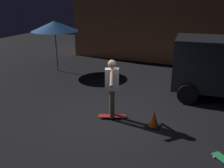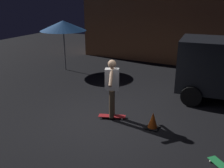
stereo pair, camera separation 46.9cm
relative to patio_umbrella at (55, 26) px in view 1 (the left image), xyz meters
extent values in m
plane|color=black|center=(4.25, -3.81, -2.07)|extent=(28.00, 28.00, 0.00)
cube|color=#C67A47|center=(4.10, 4.91, -0.44)|extent=(9.95, 3.54, 3.27)
cylinder|color=black|center=(5.93, 0.37, -1.74)|extent=(0.68, 0.28, 0.66)
cylinder|color=black|center=(6.12, -1.60, -1.74)|extent=(0.68, 0.28, 0.66)
cylinder|color=slate|center=(0.00, 0.00, -0.97)|extent=(0.05, 0.05, 2.20)
cone|color=#1E4C8C|center=(0.00, 0.00, 0.00)|extent=(2.10, 2.10, 0.45)
cube|color=#AD1E23|center=(4.25, -3.52, -2.01)|extent=(0.80, 0.46, 0.02)
sphere|color=silver|center=(4.50, -3.34, -2.05)|extent=(0.05, 0.05, 0.05)
sphere|color=silver|center=(4.56, -3.50, -2.05)|extent=(0.05, 0.05, 0.05)
sphere|color=silver|center=(3.94, -3.55, -2.05)|extent=(0.05, 0.05, 0.05)
sphere|color=silver|center=(4.00, -3.71, -2.05)|extent=(0.05, 0.05, 0.05)
sphere|color=silver|center=(7.07, -4.43, -2.05)|extent=(0.05, 0.05, 0.05)
sphere|color=silver|center=(7.19, -4.31, -2.05)|extent=(0.05, 0.05, 0.05)
cylinder|color=brown|center=(4.21, -3.42, -1.59)|extent=(0.14, 0.14, 0.82)
cylinder|color=brown|center=(4.29, -3.63, -1.59)|extent=(0.14, 0.14, 0.82)
cube|color=white|center=(4.25, -3.52, -0.88)|extent=(0.43, 0.34, 0.60)
sphere|color=tan|center=(4.25, -3.52, -0.45)|extent=(0.23, 0.23, 0.23)
cylinder|color=tan|center=(4.18, -3.32, -0.73)|extent=(0.28, 0.54, 0.46)
cylinder|color=tan|center=(4.33, -3.73, -0.73)|extent=(0.28, 0.54, 0.46)
cube|color=black|center=(5.49, -3.56, -2.06)|extent=(0.34, 0.34, 0.03)
cone|color=#EA5914|center=(5.49, -3.56, -1.84)|extent=(0.28, 0.28, 0.46)
camera|label=1|loc=(6.82, -9.67, 1.32)|focal=40.79mm
camera|label=2|loc=(7.25, -9.47, 1.32)|focal=40.79mm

